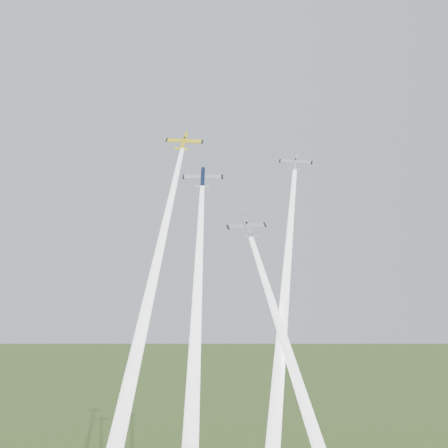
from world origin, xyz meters
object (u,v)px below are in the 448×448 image
plane_silver_right (295,162)px  plane_silver_low (248,227)px  plane_navy (203,178)px  plane_yellow (184,142)px

plane_silver_right → plane_silver_low: (-11.50, -16.26, -16.73)m
plane_silver_low → plane_navy: bearing=110.9°
plane_navy → plane_silver_low: plane_navy is taller
plane_yellow → plane_silver_low: 31.32m
plane_yellow → plane_silver_low: size_ratio=1.11×
plane_yellow → plane_silver_right: bearing=2.8°
plane_yellow → plane_navy: size_ratio=0.99×
plane_navy → plane_silver_low: (9.07, -12.03, -12.28)m
plane_silver_right → plane_silver_low: size_ratio=0.96×
plane_navy → plane_yellow: bearing=128.7°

